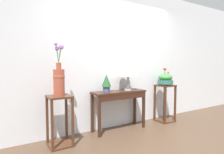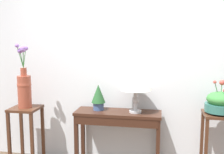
{
  "view_description": "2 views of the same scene",
  "coord_description": "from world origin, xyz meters",
  "views": [
    {
      "loc": [
        -2.1,
        -1.9,
        1.25
      ],
      "look_at": [
        -0.29,
        1.07,
        1.01
      ],
      "focal_mm": 30.59,
      "sensor_mm": 36.0,
      "label": 1
    },
    {
      "loc": [
        0.36,
        -2.06,
        1.62
      ],
      "look_at": [
        -0.2,
        0.97,
        1.18
      ],
      "focal_mm": 42.92,
      "sensor_mm": 36.0,
      "label": 2
    }
  ],
  "objects": [
    {
      "name": "table_lamp",
      "position": [
        0.07,
        1.06,
        1.11
      ],
      "size": [
        0.38,
        0.38,
        0.48
      ],
      "color": "#B7B7BC",
      "rests_on": "console_table"
    },
    {
      "name": "potted_plant_on_console",
      "position": [
        -0.39,
        1.1,
        0.92
      ],
      "size": [
        0.17,
        0.17,
        0.32
      ],
      "color": "#3D5684",
      "rests_on": "console_table"
    },
    {
      "name": "planter_bowl_wide_right",
      "position": [
        1.02,
        1.0,
        0.92
      ],
      "size": [
        0.33,
        0.33,
        0.37
      ],
      "color": "#2D665B",
      "rests_on": "pedestal_stand_right"
    },
    {
      "name": "flower_vase_tall_left",
      "position": [
        -1.3,
        0.95,
        1.04
      ],
      "size": [
        0.18,
        0.18,
        0.79
      ],
      "color": "#9E4733",
      "rests_on": "pedestal_stand_left"
    },
    {
      "name": "pedestal_stand_right",
      "position": [
        1.02,
        1.0,
        0.4
      ],
      "size": [
        0.35,
        0.35,
        0.8
      ],
      "color": "#472819",
      "rests_on": "ground"
    },
    {
      "name": "pedestal_stand_left",
      "position": [
        -1.3,
        0.95,
        0.39
      ],
      "size": [
        0.35,
        0.35,
        0.77
      ],
      "color": "#472819",
      "rests_on": "ground"
    },
    {
      "name": "back_wall_with_art",
      "position": [
        0.0,
        1.33,
        1.4
      ],
      "size": [
        9.0,
        0.1,
        2.8
      ],
      "color": "silver",
      "rests_on": "ground"
    },
    {
      "name": "console_table",
      "position": [
        -0.14,
        1.04,
        0.62
      ],
      "size": [
        1.05,
        0.34,
        0.75
      ],
      "color": "#381E14",
      "rests_on": "ground"
    }
  ]
}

